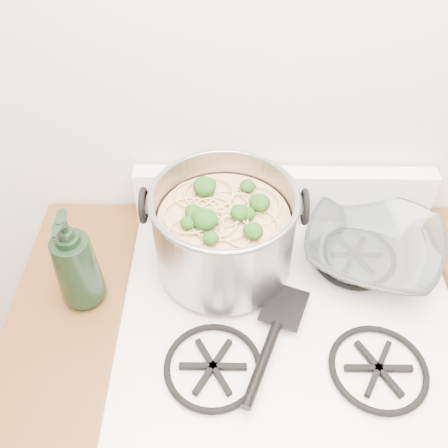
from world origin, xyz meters
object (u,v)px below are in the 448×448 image
spatula (285,304)px  glass_bowl (371,253)px  stock_pot (224,232)px  gas_range (275,403)px  bottle (74,260)px

spatula → glass_bowl: (0.22, 0.15, 0.00)m
stock_pot → gas_range: bearing=-40.5°
gas_range → bottle: bearing=177.5°
gas_range → glass_bowl: glass_bowl is taller
stock_pot → bottle: size_ratio=1.40×
bottle → gas_range: bearing=-2.2°
glass_bowl → stock_pot: bearing=-177.2°
gas_range → glass_bowl: (0.20, 0.15, 0.50)m
gas_range → bottle: (-0.46, 0.02, 0.61)m
stock_pot → bottle: (-0.31, -0.11, 0.02)m
gas_range → spatula: bearing=-159.7°
gas_range → bottle: 0.77m
gas_range → glass_bowl: size_ratio=7.23×
stock_pot → glass_bowl: (0.36, 0.02, -0.09)m
gas_range → spatula: spatula is taller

